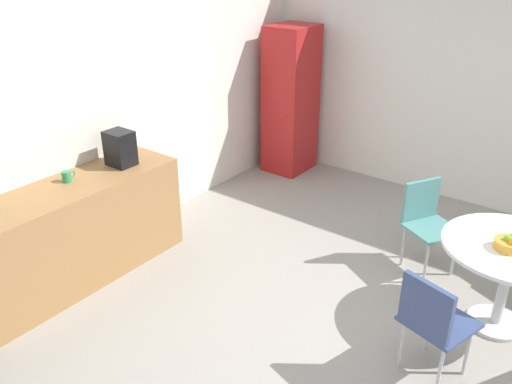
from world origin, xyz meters
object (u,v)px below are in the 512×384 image
at_px(fruit_bowl, 510,243).
at_px(chair_navy, 432,317).
at_px(locker_cabinet, 291,100).
at_px(round_table, 510,262).
at_px(mug_green, 67,176).
at_px(chair_teal, 426,215).
at_px(coffee_maker, 120,148).

bearing_deg(fruit_bowl, chair_navy, 164.08).
relative_size(locker_cabinet, round_table, 1.79).
xyz_separation_m(locker_cabinet, round_table, (-1.66, -3.09, -0.34)).
bearing_deg(mug_green, round_table, -65.18).
xyz_separation_m(fruit_bowl, mug_green, (-1.43, 3.25, 0.17)).
distance_m(locker_cabinet, chair_navy, 3.84).
distance_m(locker_cabinet, mug_green, 3.17).
relative_size(chair_teal, mug_green, 6.43).
relative_size(round_table, fruit_bowl, 4.86).
bearing_deg(locker_cabinet, round_table, -118.20).
bearing_deg(round_table, fruit_bowl, 164.52).
relative_size(fruit_bowl, mug_green, 1.64).
height_order(fruit_bowl, mug_green, mug_green).
xyz_separation_m(locker_cabinet, chair_teal, (-1.20, -2.28, -0.40)).
distance_m(round_table, chair_teal, 0.93).
height_order(chair_navy, mug_green, mug_green).
xyz_separation_m(chair_navy, fruit_bowl, (0.82, -0.23, 0.25)).
distance_m(locker_cabinet, coffee_maker, 2.65).
distance_m(mug_green, coffee_maker, 0.54).
bearing_deg(locker_cabinet, coffee_maker, 177.83).
bearing_deg(mug_green, coffee_maker, -8.39).
height_order(locker_cabinet, mug_green, locker_cabinet).
relative_size(fruit_bowl, coffee_maker, 0.66).
xyz_separation_m(chair_teal, chair_navy, (-1.35, -0.56, 0.00)).
xyz_separation_m(round_table, fruit_bowl, (-0.08, 0.02, 0.19)).
bearing_deg(fruit_bowl, chair_teal, 56.13).
xyz_separation_m(round_table, mug_green, (-1.51, 3.27, 0.37)).
distance_m(locker_cabinet, fruit_bowl, 3.53).
bearing_deg(mug_green, fruit_bowl, -66.15).
height_order(round_table, coffee_maker, coffee_maker).
bearing_deg(fruit_bowl, mug_green, 113.85).
bearing_deg(coffee_maker, chair_navy, -88.30).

